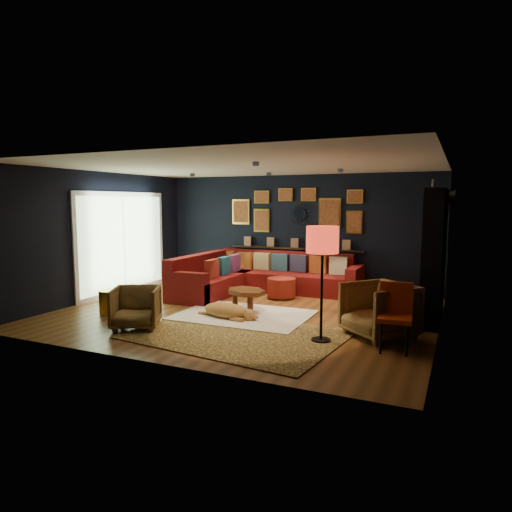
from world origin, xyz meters
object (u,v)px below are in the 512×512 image
at_px(armchair_left, 136,306).
at_px(dog, 226,307).
at_px(coffee_table, 246,294).
at_px(orange_chair, 395,311).
at_px(sectional, 255,278).
at_px(gold_stool, 109,302).
at_px(pouf, 281,287).
at_px(floor_lamp, 322,245).
at_px(armchair_right, 379,308).

xyz_separation_m(armchair_left, dog, (1.02, 1.09, -0.16)).
relative_size(coffee_table, orange_chair, 1.05).
xyz_separation_m(sectional, gold_stool, (-1.55, -2.85, -0.11)).
relative_size(pouf, gold_stool, 1.38).
bearing_deg(pouf, armchair_left, -112.19).
bearing_deg(floor_lamp, pouf, 122.15).
bearing_deg(orange_chair, coffee_table, 154.39).
bearing_deg(floor_lamp, armchair_right, 38.10).
bearing_deg(armchair_left, orange_chair, -19.00).
bearing_deg(sectional, gold_stool, -118.65).
bearing_deg(floor_lamp, orange_chair, 3.23).
distance_m(armchair_right, floor_lamp, 1.31).
relative_size(pouf, dog, 0.51).
bearing_deg(armchair_right, sectional, -176.28).
distance_m(sectional, coffee_table, 1.87).
distance_m(sectional, floor_lamp, 3.85).
xyz_separation_m(armchair_right, floor_lamp, (-0.71, -0.56, 0.94)).
relative_size(armchair_left, floor_lamp, 0.44).
bearing_deg(pouf, sectional, 157.59).
relative_size(coffee_table, armchair_right, 1.08).
xyz_separation_m(coffee_table, floor_lamp, (1.72, -1.10, 1.04)).
distance_m(armchair_left, gold_stool, 1.19).
bearing_deg(armchair_left, armchair_right, -10.68).
distance_m(gold_stool, floor_lamp, 4.08).
bearing_deg(pouf, armchair_right, -40.69).
xyz_separation_m(pouf, armchair_right, (2.32, -1.99, 0.22)).
height_order(pouf, armchair_left, armchair_left).
relative_size(orange_chair, floor_lamp, 0.55).
height_order(armchair_left, dog, armchair_left).
bearing_deg(armchair_left, sectional, 53.86).
relative_size(armchair_right, orange_chair, 0.98).
bearing_deg(armchair_left, floor_lamp, -17.14).
distance_m(coffee_table, orange_chair, 2.92).
height_order(gold_stool, orange_chair, orange_chair).
bearing_deg(gold_stool, armchair_left, -27.34).
bearing_deg(gold_stool, sectional, 61.35).
xyz_separation_m(gold_stool, floor_lamp, (3.91, -0.01, 1.18)).
relative_size(coffee_table, pouf, 1.63).
xyz_separation_m(armchair_right, orange_chair, (0.29, -0.50, 0.09)).
bearing_deg(floor_lamp, armchair_left, -169.52).
distance_m(armchair_right, dog, 2.57).
bearing_deg(dog, gold_stool, -159.56).
height_order(coffee_table, orange_chair, orange_chair).
xyz_separation_m(coffee_table, gold_stool, (-2.19, -1.09, -0.13)).
height_order(coffee_table, armchair_left, armchair_left).
bearing_deg(coffee_table, floor_lamp, -32.60).
height_order(sectional, dog, sectional).
bearing_deg(gold_stool, coffee_table, 26.41).
bearing_deg(armchair_left, coffee_table, 27.36).
bearing_deg(sectional, coffee_table, -70.22).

